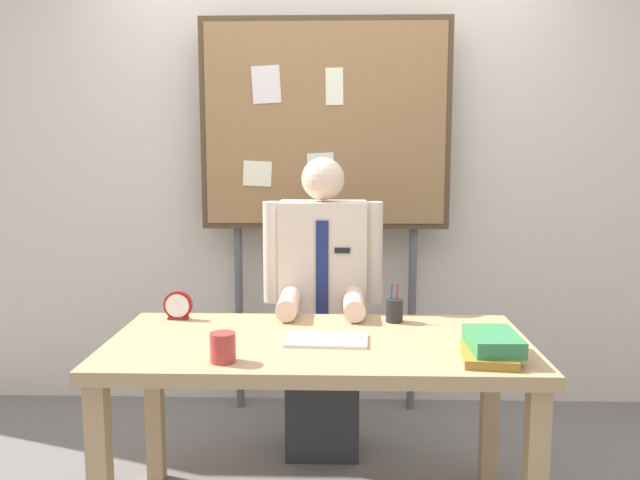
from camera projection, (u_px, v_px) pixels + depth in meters
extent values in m
cube|color=beige|center=(326.00, 166.00, 3.68)|extent=(6.40, 0.08, 2.70)
cube|color=tan|center=(319.00, 346.00, 2.45)|extent=(1.56, 0.77, 0.05)
cube|color=tan|center=(100.00, 480.00, 2.20)|extent=(0.07, 0.07, 0.69)
cube|color=tan|center=(155.00, 405.00, 2.85)|extent=(0.07, 0.07, 0.69)
cube|color=tan|center=(490.00, 408.00, 2.81)|extent=(0.07, 0.07, 0.69)
cube|color=#2D2D33|center=(323.00, 406.00, 3.15)|extent=(0.34, 0.30, 0.44)
cube|color=beige|center=(323.00, 283.00, 3.07)|extent=(0.40, 0.22, 0.76)
sphere|color=beige|center=(323.00, 179.00, 3.00)|extent=(0.20, 0.20, 0.20)
cylinder|color=beige|center=(273.00, 252.00, 3.03)|extent=(0.09, 0.09, 0.47)
cylinder|color=beige|center=(373.00, 253.00, 3.02)|extent=(0.09, 0.09, 0.47)
cylinder|color=beige|center=(289.00, 303.00, 2.82)|extent=(0.09, 0.30, 0.09)
cylinder|color=beige|center=(354.00, 304.00, 2.81)|extent=(0.09, 0.30, 0.09)
cube|color=navy|center=(322.00, 276.00, 2.94)|extent=(0.06, 0.01, 0.50)
cube|color=black|center=(342.00, 250.00, 2.93)|extent=(0.07, 0.01, 0.02)
cube|color=#4C3823|center=(325.00, 124.00, 3.45)|extent=(1.31, 0.05, 1.10)
cube|color=olive|center=(325.00, 124.00, 3.44)|extent=(1.25, 0.04, 1.04)
cylinder|color=#59595E|center=(239.00, 316.00, 3.64)|extent=(0.04, 0.04, 1.05)
cylinder|color=#59595E|center=(412.00, 317.00, 3.61)|extent=(0.04, 0.04, 1.05)
cube|color=silver|center=(266.00, 85.00, 3.40)|extent=(0.16, 0.00, 0.20)
cube|color=#F4EFCC|center=(334.00, 86.00, 3.39)|extent=(0.09, 0.00, 0.19)
cube|color=#F4EFCC|center=(257.00, 174.00, 3.46)|extent=(0.16, 0.00, 0.14)
cube|color=silver|center=(321.00, 170.00, 3.45)|extent=(0.15, 0.00, 0.18)
cube|color=olive|center=(488.00, 355.00, 2.22)|extent=(0.20, 0.27, 0.03)
cube|color=#337F47|center=(493.00, 341.00, 2.24)|extent=(0.17, 0.25, 0.05)
cube|color=silver|center=(326.00, 340.00, 2.43)|extent=(0.31, 0.19, 0.01)
cylinder|color=maroon|center=(178.00, 305.00, 2.74)|extent=(0.12, 0.02, 0.12)
cylinder|color=white|center=(177.00, 306.00, 2.73)|extent=(0.10, 0.00, 0.10)
cube|color=maroon|center=(178.00, 318.00, 2.75)|extent=(0.08, 0.04, 0.01)
cylinder|color=#B23833|center=(223.00, 347.00, 2.19)|extent=(0.09, 0.09, 0.10)
cylinder|color=#262626|center=(394.00, 311.00, 2.70)|extent=(0.07, 0.07, 0.09)
cylinder|color=#263399|center=(392.00, 301.00, 2.70)|extent=(0.01, 0.01, 0.15)
cylinder|color=maroon|center=(397.00, 301.00, 2.70)|extent=(0.01, 0.01, 0.15)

